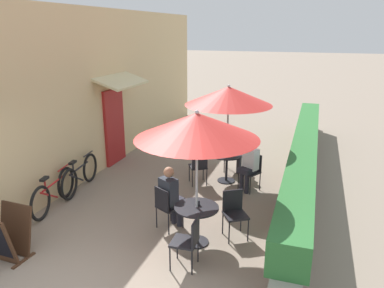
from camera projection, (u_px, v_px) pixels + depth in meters
The scene contains 19 objects.
cafe_facade_wall at pixel (115, 87), 10.64m from camera, with size 0.98×11.59×4.20m.
planter_hedge at pixel (304, 158), 9.53m from camera, with size 0.60×10.59×1.01m.
patio_table_near at pixel (197, 217), 6.58m from camera, with size 0.79×0.79×0.71m.
patio_umbrella_near at pixel (197, 126), 6.10m from camera, with size 2.08×2.08×2.43m.
cafe_chair_near_left at pixel (189, 239), 5.89m from camera, with size 0.42×0.42×0.87m.
cafe_chair_near_right at pixel (234, 210), 6.82m from camera, with size 0.55×0.55×0.87m.
cafe_chair_near_back at pixel (166, 205), 7.04m from camera, with size 0.54×0.54×0.87m.
seated_patron_near_back at pixel (171, 195), 7.06m from camera, with size 0.47×0.50×1.25m.
coffee_cup_near at pixel (198, 202), 6.59m from camera, with size 0.07×0.07×0.09m.
patio_table_mid at pixel (227, 162), 9.29m from camera, with size 0.79×0.79×0.71m.
patio_umbrella_mid at pixel (229, 96), 8.80m from camera, with size 2.08×2.08×2.43m.
cafe_chair_mid_left at pixel (252, 169), 8.82m from camera, with size 0.54×0.54×0.87m.
seated_patron_mid_left at pixel (249, 163), 8.70m from camera, with size 0.47×0.51×1.25m.
cafe_chair_mid_right at pixel (230, 153), 9.98m from camera, with size 0.40×0.40×0.87m.
seated_patron_mid_right at pixel (234, 147), 9.90m from camera, with size 0.40×0.34×1.25m.
cafe_chair_mid_back at pixel (199, 165), 9.07m from camera, with size 0.55×0.55×0.87m.
bicycle_leaning at pixel (54, 192), 7.94m from camera, with size 0.34×1.76×0.81m.
bicycle_second at pixel (80, 175), 8.83m from camera, with size 0.31×1.77×0.82m.
menu_board at pixel (6, 235), 6.17m from camera, with size 0.68×0.66×0.87m.
Camera 1 is at (2.89, -3.74, 3.69)m, focal length 35.00 mm.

